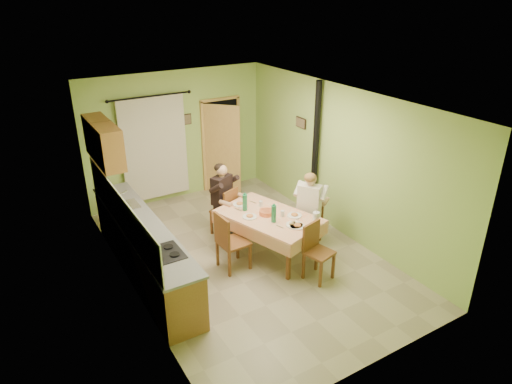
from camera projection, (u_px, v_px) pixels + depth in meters
floor at (247, 256)px, 8.08m from camera, size 4.00×6.00×0.01m
room_shell at (246, 160)px, 7.32m from camera, size 4.04×6.04×2.82m
kitchen_run at (143, 249)px, 7.39m from camera, size 0.64×3.64×1.56m
upper_cabinets at (103, 142)px, 7.74m from camera, size 0.35×1.40×0.70m
curtain at (154, 148)px, 9.55m from camera, size 1.70×0.07×2.22m
doorway at (222, 146)px, 10.32m from camera, size 0.96×0.62×2.15m
dining_table at (269, 235)px, 8.01m from camera, size 1.54×2.00×0.76m
tableware at (274, 214)px, 7.77m from camera, size 0.98×1.49×0.33m
chair_far at (225, 220)px, 8.71m from camera, size 0.53×0.53×0.96m
chair_near at (318, 263)px, 7.36m from camera, size 0.49×0.49×0.96m
chair_right at (309, 228)px, 8.39m from camera, size 0.58×0.58×0.98m
chair_left at (233, 252)px, 7.64m from camera, size 0.48×0.48×1.03m
man_far at (223, 191)px, 8.47m from camera, size 0.65×0.60×1.39m
man_right at (310, 200)px, 8.14m from camera, size 0.64×0.65×1.39m
stove_flue at (314, 171)px, 9.01m from camera, size 0.24×0.24×2.80m
picture_back at (187, 119)px, 9.78m from camera, size 0.19×0.03×0.23m
picture_right at (301, 123)px, 9.17m from camera, size 0.03×0.31×0.21m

